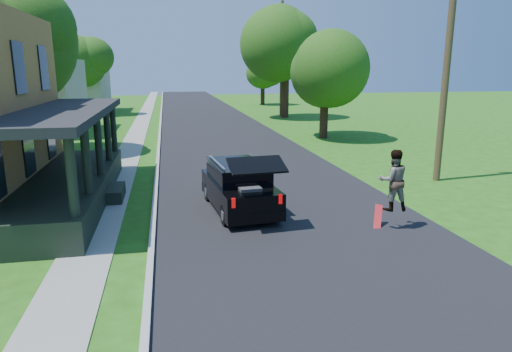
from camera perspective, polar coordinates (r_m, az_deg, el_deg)
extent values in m
plane|color=#265110|center=(11.22, 8.36, -9.85)|extent=(140.00, 140.00, 0.00)
cube|color=black|center=(30.23, -4.26, 4.94)|extent=(8.00, 120.00, 0.02)
cube|color=#A2A19C|center=(30.03, -11.98, 4.63)|extent=(0.15, 120.00, 0.12)
cube|color=gray|center=(30.09, -14.93, 4.49)|extent=(1.30, 120.00, 0.03)
cube|color=black|center=(16.51, -22.13, -1.48)|extent=(2.40, 10.00, 0.90)
cube|color=black|center=(16.10, -22.92, 7.33)|extent=(2.60, 10.30, 0.25)
cube|color=#ACAB99|center=(35.19, -27.85, 8.73)|extent=(8.00, 8.00, 5.00)
pyramid|color=black|center=(35.26, -28.71, 16.33)|extent=(12.78, 12.78, 2.20)
cube|color=#ACAB99|center=(50.72, -22.77, 10.17)|extent=(8.00, 8.00, 5.00)
pyramid|color=black|center=(50.77, -23.27, 15.46)|extent=(12.78, 12.78, 2.20)
cube|color=black|center=(14.35, -2.12, -2.04)|extent=(2.04, 4.12, 0.77)
cube|color=black|center=(14.33, -2.27, 0.46)|extent=(1.77, 2.60, 0.50)
cube|color=black|center=(14.27, -2.28, 1.52)|extent=(1.81, 2.68, 0.07)
cube|color=black|center=(12.23, 0.11, 1.36)|extent=(1.61, 0.97, 0.34)
cube|color=#37363C|center=(13.17, -0.83, -2.23)|extent=(0.68, 0.60, 0.41)
cube|color=silver|center=(14.11, -4.92, 1.68)|extent=(0.26, 2.18, 0.05)
cube|color=silver|center=(14.43, 0.29, 1.99)|extent=(0.26, 2.18, 0.05)
cube|color=#990505|center=(12.29, -2.85, -3.39)|extent=(0.11, 0.06, 0.27)
cube|color=#990505|center=(12.65, 3.05, -2.90)|extent=(0.11, 0.06, 0.27)
cylinder|color=black|center=(15.51, -5.93, -2.01)|extent=(0.27, 0.63, 0.61)
cylinder|color=black|center=(15.83, -0.75, -1.62)|extent=(0.27, 0.63, 0.61)
cylinder|color=black|center=(13.05, -3.76, -4.93)|extent=(0.27, 0.63, 0.61)
cylinder|color=black|center=(13.43, 2.32, -4.38)|extent=(0.27, 0.63, 0.61)
imported|color=black|center=(13.07, 16.78, -0.50)|extent=(0.88, 0.72, 1.71)
cube|color=red|center=(13.42, 14.99, -5.02)|extent=(0.44, 0.51, 0.67)
cylinder|color=black|center=(26.05, -26.71, 6.51)|extent=(0.74, 0.74, 3.87)
sphere|color=#3C681B|center=(25.98, -27.64, 15.14)|extent=(7.21, 7.21, 6.01)
sphere|color=#3C681B|center=(25.59, -27.45, 18.23)|extent=(6.25, 6.25, 5.21)
sphere|color=#3C681B|center=(26.67, -28.40, 16.42)|extent=(6.41, 6.41, 5.34)
cylinder|color=black|center=(47.18, -20.43, 9.14)|extent=(0.60, 0.60, 3.25)
sphere|color=#3C681B|center=(47.10, -20.74, 12.91)|extent=(5.39, 5.39, 4.46)
sphere|color=#3C681B|center=(46.88, -20.37, 14.16)|extent=(4.67, 4.67, 3.87)
sphere|color=#3C681B|center=(47.43, -21.38, 13.46)|extent=(4.79, 4.79, 3.97)
cylinder|color=black|center=(29.75, 8.49, 7.54)|extent=(0.69, 0.69, 2.94)
sphere|color=#3C681B|center=(29.61, 8.69, 13.31)|extent=(5.93, 5.93, 4.57)
sphere|color=#3C681B|center=(29.34, 9.50, 15.27)|extent=(5.14, 5.14, 3.96)
sphere|color=#3C681B|center=(30.01, 7.82, 14.31)|extent=(5.27, 5.27, 4.06)
cylinder|color=black|center=(41.93, 3.69, 10.41)|extent=(0.74, 0.74, 4.56)
sphere|color=#3C681B|center=(41.93, 3.78, 16.25)|extent=(6.94, 6.94, 5.96)
sphere|color=#3C681B|center=(41.72, 4.50, 18.07)|extent=(6.01, 6.01, 5.17)
sphere|color=#3C681B|center=(42.38, 2.94, 17.12)|extent=(6.17, 6.17, 5.30)
cylinder|color=black|center=(57.04, 0.83, 10.25)|extent=(0.57, 0.57, 2.67)
sphere|color=#3C681B|center=(56.96, 0.84, 12.93)|extent=(4.52, 4.52, 3.99)
sphere|color=#3C681B|center=(56.83, 1.29, 13.82)|extent=(3.92, 3.92, 3.46)
sphere|color=#3C681B|center=(57.14, 0.29, 13.37)|extent=(4.02, 4.02, 3.55)
cylinder|color=#41341E|center=(19.22, 22.83, 13.50)|extent=(0.32, 0.32, 9.57)
cylinder|color=#41341E|center=(42.97, 3.22, 14.28)|extent=(0.27, 0.27, 10.25)
cube|color=#41341E|center=(43.28, 3.30, 20.27)|extent=(1.63, 0.16, 0.12)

